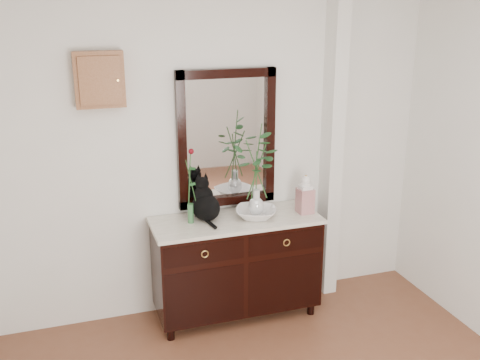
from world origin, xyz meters
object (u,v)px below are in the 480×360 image
object	(u,v)px
cat	(206,199)
ginger_jar	(305,194)
sideboard	(236,262)
lotus_bowl	(256,213)

from	to	relation	value
cat	ginger_jar	bearing A→B (deg)	-16.13
sideboard	lotus_bowl	world-z (taller)	lotus_bowl
cat	sideboard	bearing A→B (deg)	-23.62
sideboard	ginger_jar	size ratio (longest dim) A/B	4.15
sideboard	lotus_bowl	distance (m)	0.44
cat	lotus_bowl	xyz separation A→B (m)	(0.38, -0.09, -0.13)
sideboard	cat	world-z (taller)	cat
sideboard	ginger_jar	world-z (taller)	ginger_jar
sideboard	cat	bearing A→B (deg)	165.07
sideboard	ginger_jar	distance (m)	0.78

